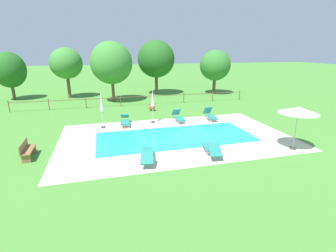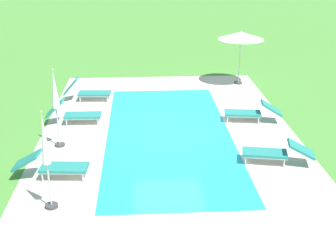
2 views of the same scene
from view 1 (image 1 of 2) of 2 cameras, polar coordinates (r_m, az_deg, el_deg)
The scene contains 20 objects.
ground_plane at distance 15.70m, azimuth 1.77°, elevation -2.51°, with size 160.00×160.00×0.00m, color #478433.
pool_deck_paving at distance 15.70m, azimuth 1.77°, elevation -2.50°, with size 14.18×8.59×0.01m, color beige.
swimming_pool_water at distance 15.70m, azimuth 1.77°, elevation -2.49°, with size 9.76×4.17×0.01m, color #23A8C1.
pool_coping_rim at distance 15.70m, azimuth 1.77°, elevation -2.48°, with size 10.24×4.65×0.01m.
sun_lounger_north_near_steps at distance 19.63m, azimuth 9.74°, elevation 2.49°, with size 0.72×1.92×0.96m.
sun_lounger_north_mid at distance 13.26m, azimuth 9.82°, elevation -4.91°, with size 0.88×2.10×0.78m.
sun_lounger_north_far at distance 18.25m, azimuth -9.88°, elevation 1.26°, with size 0.77×2.09×0.77m.
sun_lounger_north_end at distance 12.37m, azimuth -4.76°, elevation -6.42°, with size 1.00×2.15×0.72m.
sun_lounger_south_near_corner at distance 18.93m, azimuth 2.44°, elevation 2.15°, with size 0.63×1.95×0.91m.
patio_umbrella_open_foreground at distance 14.89m, azimuth 27.86°, elevation 3.15°, with size 2.03×2.03×2.42m.
patio_umbrella_closed_row_west at distance 18.40m, azimuth -3.54°, elevation 5.89°, with size 0.32×0.32×2.54m.
patio_umbrella_closed_row_mid_west at distance 17.72m, azimuth -15.04°, elevation 4.50°, with size 0.32×0.32×2.54m.
wooden_bench_lawn_side at distance 14.46m, azimuth -29.72°, elevation -4.69°, with size 0.48×1.51×0.87m.
terracotta_urn_near_fence at distance 22.30m, azimuth -3.73°, elevation 4.38°, with size 0.58×0.58×0.66m.
perimeter_fence at distance 24.65m, azimuth -7.11°, elevation 6.32°, with size 22.57×0.08×1.05m.
tree_far_west at distance 26.52m, azimuth -12.90°, elevation 13.98°, with size 4.22×4.22×6.13m.
tree_west_mid at distance 31.83m, azimuth -32.69°, elevation 10.79°, with size 3.32×3.32×5.09m.
tree_centre at distance 31.30m, azimuth 10.80°, elevation 13.54°, with size 3.67×3.67×5.28m.
tree_east_mid at distance 30.41m, azimuth -2.75°, elevation 15.12°, with size 4.38×4.38×6.37m.
tree_far_east at distance 30.18m, azimuth -22.39°, elevation 13.16°, with size 3.49×3.49×5.52m.
Camera 1 is at (-4.27, -14.15, 5.30)m, focal length 26.50 mm.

